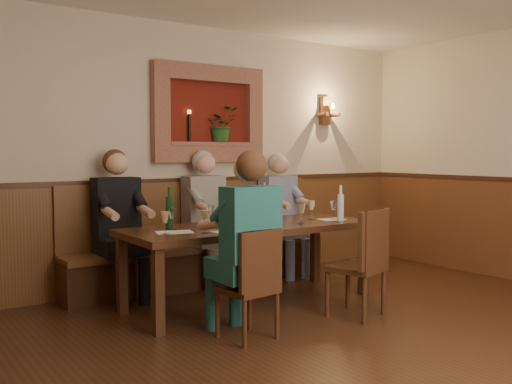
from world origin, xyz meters
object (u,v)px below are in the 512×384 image
Objects in this scene: dining_table at (250,233)px; person_bench_right at (283,225)px; wine_bottle_green_a at (264,208)px; water_bottle at (341,207)px; chair_near_left at (249,307)px; spittoon_bucket at (237,214)px; person_bench_left at (120,238)px; person_chair_front at (244,260)px; wine_bottle_green_b at (170,212)px; chair_near_right at (358,285)px; person_bench_mid at (208,230)px; bench at (201,254)px.

dining_table is 1.70× the size of person_bench_right.
wine_bottle_green_a is 0.83m from water_bottle.
chair_near_left is 2.35m from person_bench_right.
spittoon_bucket reaches higher than chair_near_left.
person_bench_left is 1.65m from person_chair_front.
spittoon_bucket is at bearing 57.13° from chair_near_left.
water_bottle is at bearing -15.10° from wine_bottle_green_b.
person_chair_front reaches higher than water_bottle.
dining_table is 1.65× the size of person_bench_left.
wine_bottle_green_b is (-1.28, 1.05, 0.63)m from chair_near_right.
person_bench_left is at bearing 95.94° from chair_near_left.
water_bottle is (1.64, -0.44, -0.01)m from wine_bottle_green_b.
person_bench_left is 6.02× the size of spittoon_bucket.
person_chair_front is (-1.62, -1.61, 0.01)m from person_bench_right.
chair_near_right is 0.67× the size of person_bench_right.
person_chair_front is at bearing 158.43° from chair_near_right.
person_chair_front is (-0.62, -1.61, -0.00)m from person_bench_mid.
chair_near_right reaches higher than dining_table.
dining_table is 6.02× the size of wine_bottle_green_a.
person_bench_mid is (0.62, 1.68, 0.35)m from chair_near_left.
wine_bottle_green_b reaches higher than chair_near_right.
wine_bottle_green_b is (-0.82, 0.29, -0.01)m from wine_bottle_green_a.
person_bench_right reaches higher than spittoon_bucket.
person_bench_left is 0.75m from wine_bottle_green_b.
chair_near_left is at bearing -133.93° from person_bench_right.
chair_near_left is 1.82m from person_bench_mid.
person_bench_mid is at bearing -75.16° from bench.
person_bench_right is at bearing 37.17° from spittoon_bucket.
water_bottle reaches higher than chair_near_right.
person_bench_right is at bearing -5.87° from bench.
person_bench_right is (0.49, 1.71, 0.31)m from chair_near_right.
wine_bottle_green_b reaches higher than water_bottle.
person_bench_right is 4.00× the size of water_bottle.
chair_near_left is 0.59× the size of person_bench_left.
chair_near_left is 1.12m from chair_near_right.
chair_near_left is 1.75m from person_bench_left.
dining_table is 9.92× the size of spittoon_bucket.
person_bench_mid is at bearing 88.07° from dining_table.
person_chair_front reaches higher than person_bench_right.
person_chair_front is 0.99m from wine_bottle_green_a.
person_bench_right is at bearing 20.44° from wine_bottle_green_b.
chair_near_left is 1.19m from wine_bottle_green_a.
chair_near_right is at bearing -49.13° from person_bench_left.
person_bench_right reaches higher than wine_bottle_green_a.
wine_bottle_green_b reaches higher than bench.
person_chair_front is 1.01m from wine_bottle_green_b.
chair_near_right is 1.82m from person_bench_mid.
bench is 3.51× the size of chair_near_left.
spittoon_bucket is at bearing 178.41° from wine_bottle_green_a.
person_bench_left reaches higher than bench.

